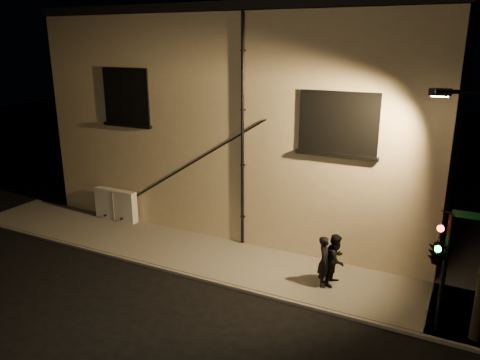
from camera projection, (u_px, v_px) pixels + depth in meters
The scene contains 7 objects.
ground at pixel (252, 292), 14.54m from camera, with size 90.00×90.00×0.00m, color black.
sidewalk at pixel (331, 245), 17.74m from camera, with size 21.00×16.00×0.12m.
building at pixel (277, 109), 22.26m from camera, with size 16.20×12.23×8.80m.
utility_cabinet at pixel (116, 205), 19.97m from camera, with size 2.04×0.34×1.34m, color white.
pedestrian_a at pixel (324, 261), 14.52m from camera, with size 0.60×0.39×1.65m, color black.
pedestrian_b at pixel (336, 259), 14.61m from camera, with size 0.81×0.63×1.67m, color black.
traffic_signal at pixel (438, 251), 11.80m from camera, with size 1.16×1.99×3.42m.
Camera 1 is at (5.50, -11.70, 7.52)m, focal length 35.00 mm.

